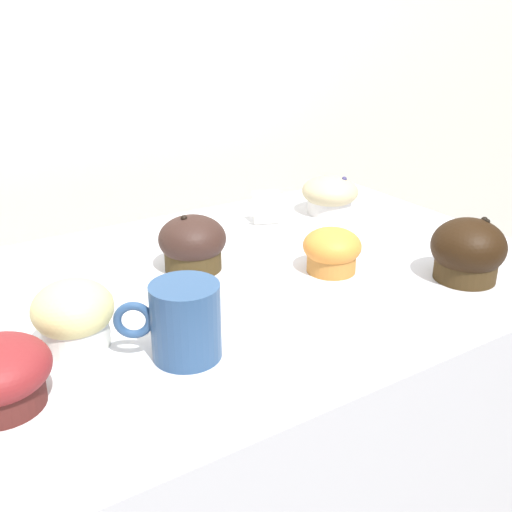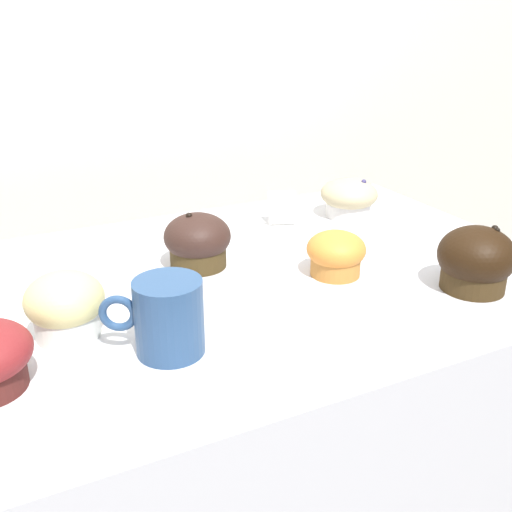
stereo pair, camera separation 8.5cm
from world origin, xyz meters
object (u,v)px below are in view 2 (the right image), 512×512
at_px(serving_plate, 58,276).
at_px(coffee_cup, 167,315).
at_px(muffin_back_center, 336,254).
at_px(muffin_back_left, 476,260).
at_px(muffin_back_right, 349,197).
at_px(muffin_front_left, 198,241).
at_px(muffin_front_center, 65,305).

bearing_deg(serving_plate, coffee_cup, -72.98).
distance_m(muffin_back_center, coffee_cup, 0.31).
bearing_deg(coffee_cup, muffin_back_left, -4.19).
distance_m(muffin_back_right, muffin_front_left, 0.36).
xyz_separation_m(muffin_front_center, muffin_back_center, (0.39, 0.01, -0.01)).
relative_size(muffin_back_left, muffin_back_right, 0.99).
height_order(muffin_front_center, muffin_back_left, muffin_back_left).
bearing_deg(muffin_front_left, serving_plate, 166.36).
bearing_deg(muffin_back_center, muffin_front_center, -179.20).
bearing_deg(muffin_front_center, muffin_front_left, 29.90).
distance_m(muffin_back_left, muffin_back_center, 0.20).
bearing_deg(coffee_cup, muffin_back_right, 33.88).
relative_size(muffin_front_left, muffin_back_center, 1.16).
xyz_separation_m(muffin_front_center, serving_plate, (0.02, 0.18, -0.04)).
bearing_deg(serving_plate, muffin_front_center, -95.56).
bearing_deg(muffin_front_center, muffin_back_left, -12.83).
height_order(muffin_back_left, muffin_front_left, muffin_back_left).
xyz_separation_m(muffin_front_center, muffin_front_left, (0.22, 0.13, 0.00)).
xyz_separation_m(muffin_front_center, muffin_back_right, (0.57, 0.22, -0.00)).
relative_size(muffin_front_center, muffin_back_right, 0.88).
xyz_separation_m(muffin_back_left, serving_plate, (-0.52, 0.30, -0.04)).
xyz_separation_m(muffin_front_left, muffin_back_center, (0.17, -0.12, -0.01)).
height_order(muffin_back_left, coffee_cup, muffin_back_left).
distance_m(muffin_back_right, muffin_back_center, 0.28).
relative_size(muffin_back_center, coffee_cup, 0.78).
bearing_deg(muffin_front_left, muffin_front_center, -150.10).
bearing_deg(muffin_back_right, muffin_back_left, -94.18).
bearing_deg(muffin_front_left, coffee_cup, -119.18).
bearing_deg(muffin_back_left, serving_plate, 150.29).
distance_m(muffin_front_center, muffin_back_right, 0.61).
distance_m(muffin_front_center, muffin_back_center, 0.39).
height_order(muffin_back_right, muffin_front_left, muffin_front_left).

